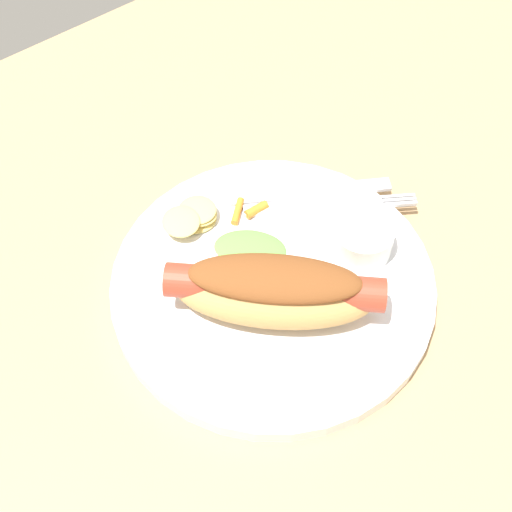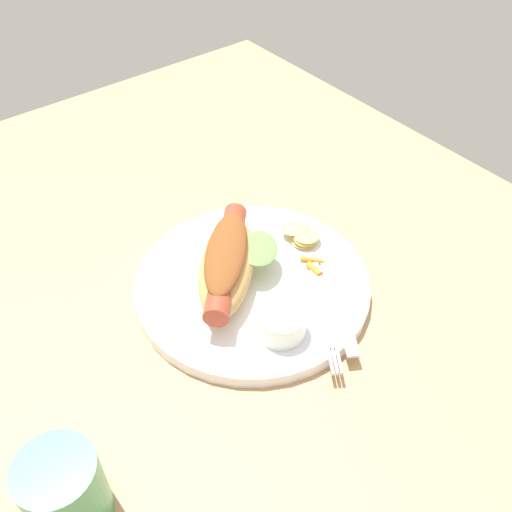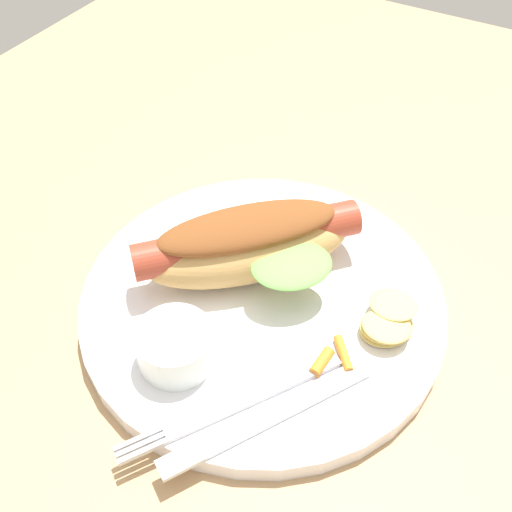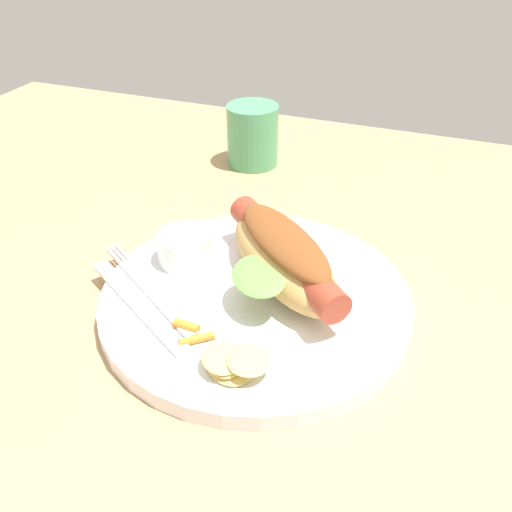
% 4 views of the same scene
% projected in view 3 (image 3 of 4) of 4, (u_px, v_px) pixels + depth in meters
% --- Properties ---
extents(ground_plane, '(1.20, 0.90, 0.02)m').
position_uv_depth(ground_plane, '(214.00, 334.00, 0.47)').
color(ground_plane, tan).
extents(plate, '(0.28, 0.28, 0.02)m').
position_uv_depth(plate, '(262.00, 302.00, 0.47)').
color(plate, white).
rests_on(plate, ground_plane).
extents(hot_dog, '(0.16, 0.16, 0.06)m').
position_uv_depth(hot_dog, '(253.00, 245.00, 0.46)').
color(hot_dog, tan).
rests_on(hot_dog, plate).
extents(sauce_ramekin, '(0.05, 0.05, 0.03)m').
position_uv_depth(sauce_ramekin, '(171.00, 345.00, 0.42)').
color(sauce_ramekin, white).
rests_on(sauce_ramekin, plate).
extents(fork, '(0.14, 0.10, 0.00)m').
position_uv_depth(fork, '(238.00, 402.00, 0.40)').
color(fork, silver).
rests_on(fork, plate).
extents(knife, '(0.14, 0.09, 0.00)m').
position_uv_depth(knife, '(268.00, 417.00, 0.39)').
color(knife, silver).
rests_on(knife, plate).
extents(chips_pile, '(0.06, 0.05, 0.02)m').
position_uv_depth(chips_pile, '(388.00, 322.00, 0.44)').
color(chips_pile, '#DFC76F').
rests_on(chips_pile, plate).
extents(carrot_garnish, '(0.04, 0.03, 0.01)m').
position_uv_depth(carrot_garnish, '(332.00, 357.00, 0.42)').
color(carrot_garnish, orange).
rests_on(carrot_garnish, plate).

